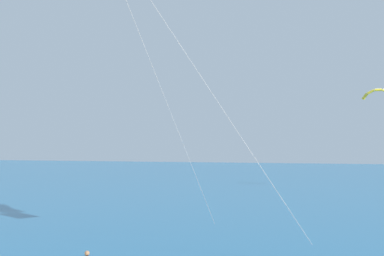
{
  "coord_description": "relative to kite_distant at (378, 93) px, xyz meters",
  "views": [
    {
      "loc": [
        8.59,
        -6.85,
        6.53
      ],
      "look_at": [
        2.73,
        17.3,
        7.24
      ],
      "focal_mm": 44.03,
      "sensor_mm": 36.0,
      "label": 1
    }
  ],
  "objects": [
    {
      "name": "kite_distant",
      "position": [
        0.0,
        0.0,
        0.0
      ],
      "size": [
        4.05,
        1.34,
        1.47
      ],
      "color": "yellow"
    },
    {
      "name": "sea",
      "position": [
        -17.62,
        16.29,
        -12.65
      ],
      "size": [
        200.0,
        120.0,
        0.2
      ],
      "primitive_type": "cube",
      "color": "teal",
      "rests_on": "ground"
    }
  ]
}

